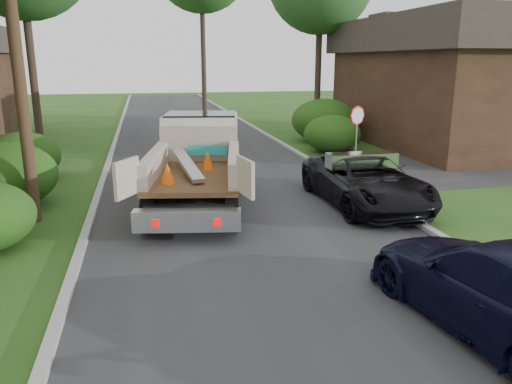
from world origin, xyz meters
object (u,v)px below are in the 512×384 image
object	(u,v)px
flatbed_truck	(199,155)
house_right	(464,80)
stop_sign	(357,124)
utility_pole	(12,13)
black_pickup	(366,181)
navy_suv	(504,288)

from	to	relation	value
flatbed_truck	house_right	bearing A→B (deg)	38.96
stop_sign	flatbed_truck	xyz separation A→B (m)	(-6.23, -2.66, -0.44)
stop_sign	house_right	size ratio (longest dim) A/B	0.19
utility_pole	house_right	size ratio (longest dim) A/B	0.77
house_right	black_pickup	distance (m)	13.61
black_pickup	navy_suv	world-z (taller)	navy_suv
utility_pole	stop_sign	bearing A→B (deg)	20.62
stop_sign	navy_suv	xyz separation A→B (m)	(-2.60, -11.50, -1.04)
stop_sign	utility_pole	world-z (taller)	utility_pole
stop_sign	black_pickup	xyz separation A→B (m)	(-1.64, -4.50, -1.05)
flatbed_truck	navy_suv	distance (m)	9.58
utility_pole	black_pickup	bearing A→B (deg)	-3.05
flatbed_truck	navy_suv	world-z (taller)	flatbed_truck
stop_sign	navy_suv	size ratio (longest dim) A/B	0.49
stop_sign	navy_suv	world-z (taller)	stop_sign
utility_pole	flatbed_truck	size ratio (longest dim) A/B	1.46
navy_suv	house_right	bearing A→B (deg)	-128.72
black_pickup	navy_suv	size ratio (longest dim) A/B	1.03
stop_sign	black_pickup	size ratio (longest dim) A/B	0.48
stop_sign	navy_suv	bearing A→B (deg)	-102.74
flatbed_truck	navy_suv	size ratio (longest dim) A/B	1.36
utility_pole	navy_suv	xyz separation A→B (m)	(8.08, -7.48, -4.44)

